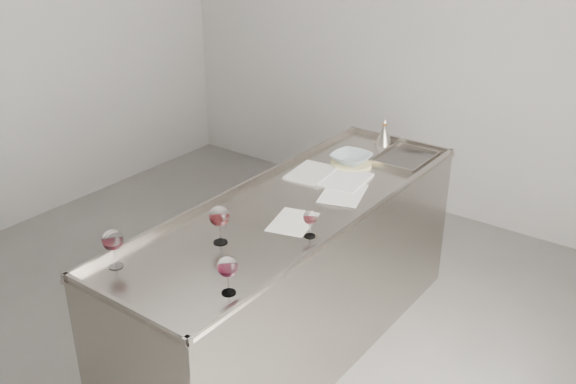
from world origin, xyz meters
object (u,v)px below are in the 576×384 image
Objects in this scene: wine_glass_middle at (219,217)px; wine_glass_small at (310,218)px; wine_glass_right at (228,268)px; wine_glass_left at (113,241)px; notebook at (329,176)px; counter at (296,278)px; ceramic_bowl at (351,158)px; wine_funnel at (384,137)px.

wine_glass_middle is 1.39× the size of wine_glass_small.
wine_glass_middle reaches higher than wine_glass_small.
wine_glass_left is at bearing -165.25° from wine_glass_right.
wine_glass_middle reaches higher than notebook.
ceramic_bowl is (-0.04, 0.64, 0.52)m from counter.
wine_glass_middle is at bearing -94.81° from counter.
wine_glass_middle is 0.40× the size of notebook.
wine_glass_middle reaches higher than wine_glass_left.
ceramic_bowl reaches higher than notebook.
counter is 1.07m from wine_glass_right.
notebook is (-0.32, 0.66, -0.09)m from wine_glass_small.
wine_glass_small is at bearing -71.55° from notebook.
counter is at bearing -86.69° from wine_funnel.
notebook is 0.23m from ceramic_bowl.
wine_glass_small reaches higher than ceramic_bowl.
wine_glass_right is 1.96m from wine_funnel.
notebook is 2.60× the size of wine_funnel.
ceramic_bowl is 1.25× the size of wine_funnel.
notebook is at bearing 90.68° from wine_glass_middle.
counter is 10.36× the size of ceramic_bowl.
wine_glass_small is 0.59× the size of ceramic_bowl.
wine_glass_middle is at bearing 62.67° from wine_glass_left.
notebook is at bearing -89.62° from wine_funnel.
wine_glass_middle is at bearing -96.87° from notebook.
notebook is (-0.01, 0.96, -0.13)m from wine_glass_middle.
wine_glass_right is 0.36× the size of notebook.
counter is at bearing 85.19° from wine_glass_middle.
wine_glass_small is 1.37m from wine_funnel.
wine_glass_small is at bearing 44.65° from wine_glass_middle.
wine_glass_middle is at bearing -135.35° from wine_glass_small.
ceramic_bowl is at bearing 79.13° from notebook.
wine_glass_left is (-0.28, -0.99, 0.60)m from counter.
ceramic_bowl is 0.44m from wine_funnel.
wine_glass_middle is 0.97m from notebook.
wine_glass_small is (0.31, 0.30, -0.04)m from wine_glass_middle.
ceramic_bowl is (-0.31, 0.89, -0.05)m from wine_glass_small.
wine_glass_small is at bearing -43.42° from counter.
wine_glass_small is at bearing -76.27° from wine_funnel.
wine_glass_right reaches higher than counter.
wine_glass_right is at bearing -72.48° from counter.
wine_glass_left is 1.06× the size of wine_glass_right.
wine_glass_left is at bearing -117.33° from wine_glass_middle.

